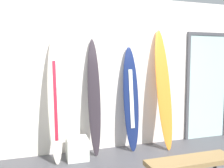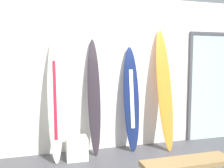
# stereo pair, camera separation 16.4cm
# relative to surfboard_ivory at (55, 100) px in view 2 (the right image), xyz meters

# --- Properties ---
(wall_back) EXTENTS (7.20, 0.20, 2.80)m
(wall_back) POSITION_rel_surfboard_ivory_xyz_m (1.11, 0.37, 0.40)
(wall_back) COLOR silver
(wall_back) RESTS_ON ground
(surfboard_ivory) EXTENTS (0.25, 0.50, 2.01)m
(surfboard_ivory) POSITION_rel_surfboard_ivory_xyz_m (0.00, 0.00, 0.00)
(surfboard_ivory) COLOR silver
(surfboard_ivory) RESTS_ON ground
(surfboard_charcoal) EXTENTS (0.23, 0.35, 2.02)m
(surfboard_charcoal) POSITION_rel_surfboard_ivory_xyz_m (0.67, 0.08, -0.01)
(surfboard_charcoal) COLOR #2D252C
(surfboard_charcoal) RESTS_ON ground
(surfboard_navy) EXTENTS (0.30, 0.34, 1.90)m
(surfboard_navy) POSITION_rel_surfboard_ivory_xyz_m (1.36, 0.08, -0.07)
(surfboard_navy) COLOR #152250
(surfboard_navy) RESTS_ON ground
(surfboard_sunset) EXTENTS (0.32, 0.51, 2.23)m
(surfboard_sunset) POSITION_rel_surfboard_ivory_xyz_m (1.99, 0.01, 0.11)
(surfboard_sunset) COLOR orange
(surfboard_sunset) RESTS_ON ground
(display_block_left) EXTENTS (0.36, 0.36, 0.36)m
(display_block_left) POSITION_rel_surfboard_ivory_xyz_m (0.34, -0.07, -0.82)
(display_block_left) COLOR silver
(display_block_left) RESTS_ON ground
(glass_door) EXTENTS (1.02, 0.06, 2.21)m
(glass_door) POSITION_rel_surfboard_ivory_xyz_m (3.17, 0.25, 0.13)
(glass_door) COLOR silver
(glass_door) RESTS_ON ground
(bench) EXTENTS (1.16, 0.32, 0.44)m
(bench) POSITION_rel_surfboard_ivory_xyz_m (1.47, -1.59, -0.62)
(bench) COLOR olive
(bench) RESTS_ON ground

